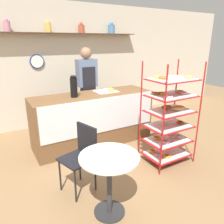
# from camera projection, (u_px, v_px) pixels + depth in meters

# --- Properties ---
(ground_plane) EXTENTS (14.00, 14.00, 0.00)m
(ground_plane) POSITION_uv_depth(u_px,v_px,m) (124.00, 169.00, 3.38)
(ground_plane) COLOR olive
(back_wall) EXTENTS (10.00, 0.30, 2.70)m
(back_wall) POSITION_uv_depth(u_px,v_px,m) (66.00, 65.00, 5.01)
(back_wall) COLOR beige
(back_wall) RESTS_ON ground_plane
(display_counter) EXTENTS (2.23, 0.71, 0.96)m
(display_counter) POSITION_uv_depth(u_px,v_px,m) (94.00, 119.00, 4.11)
(display_counter) COLOR brown
(display_counter) RESTS_ON ground_plane
(pastry_rack) EXTENTS (0.75, 0.54, 1.61)m
(pastry_rack) POSITION_uv_depth(u_px,v_px,m) (169.00, 117.00, 3.39)
(pastry_rack) COLOR #A51919
(pastry_rack) RESTS_ON ground_plane
(person_worker) EXTENTS (0.39, 0.23, 1.77)m
(person_worker) POSITION_uv_depth(u_px,v_px,m) (87.00, 87.00, 4.45)
(person_worker) COLOR #282833
(person_worker) RESTS_ON ground_plane
(cafe_table) EXTENTS (0.65, 0.65, 0.73)m
(cafe_table) POSITION_uv_depth(u_px,v_px,m) (109.00, 171.00, 2.36)
(cafe_table) COLOR #262628
(cafe_table) RESTS_ON ground_plane
(cafe_chair) EXTENTS (0.47, 0.47, 0.88)m
(cafe_chair) POSITION_uv_depth(u_px,v_px,m) (82.00, 151.00, 2.80)
(cafe_chair) COLOR black
(cafe_chair) RESTS_ON ground_plane
(coffee_carafe) EXTENTS (0.12, 0.12, 0.38)m
(coffee_carafe) POSITION_uv_depth(u_px,v_px,m) (74.00, 87.00, 3.70)
(coffee_carafe) COLOR black
(coffee_carafe) RESTS_ON display_counter
(donut_tray_counter) EXTENTS (0.40, 0.36, 0.05)m
(donut_tray_counter) POSITION_uv_depth(u_px,v_px,m) (107.00, 90.00, 4.15)
(donut_tray_counter) COLOR white
(donut_tray_counter) RESTS_ON display_counter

